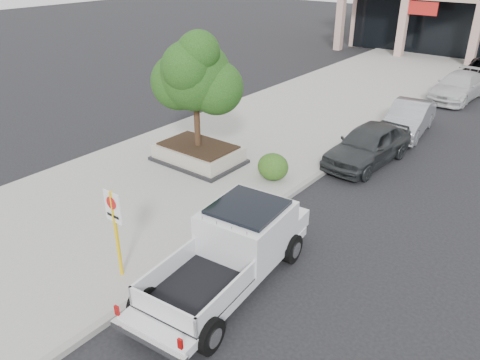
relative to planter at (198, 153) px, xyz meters
name	(u,v)px	position (x,y,z in m)	size (l,w,h in m)	color
ground	(263,268)	(5.63, -3.69, -0.48)	(120.00, 120.00, 0.00)	black
sidewalk	(239,146)	(0.13, 2.31, -0.40)	(8.00, 52.00, 0.15)	gray
curb	(324,171)	(4.08, 2.31, -0.40)	(0.20, 52.00, 0.15)	gray
planter	(198,153)	(0.00, 0.00, 0.00)	(3.20, 2.20, 0.68)	black
planter_tree	(201,75)	(0.13, 0.15, 2.94)	(2.90, 2.55, 4.00)	#312013
no_parking_sign	(115,223)	(3.13, -6.18, 1.16)	(0.55, 0.09, 2.30)	yellow
hedge	(273,167)	(3.04, 0.49, 0.14)	(1.10, 0.99, 0.94)	#204714
pickup_truck	(224,255)	(5.28, -4.79, 0.40)	(2.06, 5.56, 1.75)	silver
curb_car_a	(368,145)	(4.89, 4.09, 0.27)	(1.76, 4.38, 1.49)	#2C2F31
curb_car_b	(409,118)	(4.95, 8.13, 0.23)	(1.48, 4.25, 1.40)	#95979C
curb_car_c	(458,86)	(5.14, 14.97, 0.22)	(1.95, 4.80, 1.39)	silver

